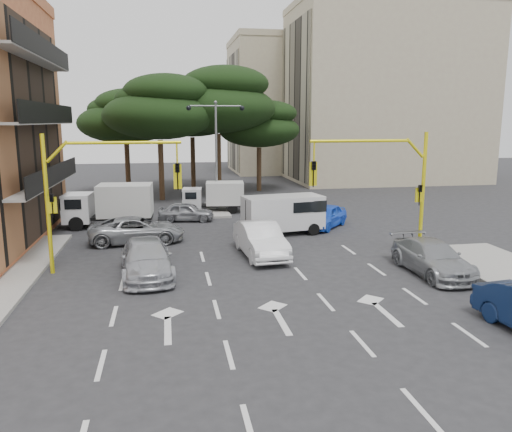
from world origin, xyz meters
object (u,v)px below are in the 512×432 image
Objects in this scene: car_silver_wagon at (146,258)px; car_silver_parked at (432,258)px; signal_mast_right at (389,177)px; car_blue_compact at (325,216)px; street_lamp_center at (216,136)px; signal_mast_left at (90,184)px; box_truck_b at (214,197)px; car_white_hatch at (260,240)px; van_white at (283,215)px; box_truck_a at (110,206)px; car_silver_cross_a at (137,230)px; car_silver_cross_b at (186,212)px.

car_silver_wagon is 12.29m from car_silver_parked.
signal_mast_right reaches higher than car_blue_compact.
street_lamp_center reaches higher than signal_mast_right.
signal_mast_left is 1.35× the size of box_truck_b.
car_white_hatch is at bearing 17.53° from car_silver_wagon.
box_truck_a is (-10.15, 3.80, 0.19)m from van_white.
car_silver_cross_b is at bearing -30.22° from car_silver_cross_a.
car_blue_compact is at bearing 44.22° from car_white_hatch.
signal_mast_right is 1.32× the size of van_white.
car_silver_cross_b is (-8.39, 3.52, -0.09)m from car_blue_compact.
signal_mast_right is at bearing -129.90° from car_silver_cross_b.
street_lamp_center is 1.53× the size of car_silver_cross_a.
signal_mast_left is at bearing -111.33° from car_blue_compact.
box_truck_a is (-7.96, 8.39, 0.51)m from car_white_hatch.
signal_mast_right and signal_mast_left have the same top height.
van_white is 1.03× the size of box_truck_b.
car_white_hatch is 7.80m from car_blue_compact.
car_silver_wagon is at bearing 178.44° from car_silver_cross_b.
van_white is 10.85m from box_truck_a.
street_lamp_center is 4.37m from box_truck_b.
box_truck_b is (-7.87, 16.49, 0.38)m from car_silver_parked.
car_silver_wagon is at bearing -102.61° from car_blue_compact.
car_blue_compact is at bearing 98.04° from car_silver_parked.
street_lamp_center is 9.35m from box_truck_a.
signal_mast_right is 7.74m from car_blue_compact.
car_white_hatch is at bearing -125.14° from car_silver_cross_a.
box_truck_a reaches higher than car_silver_wagon.
signal_mast_left is 1.22× the size of car_silver_parked.
car_silver_cross_a is 1.14× the size of box_truck_b.
car_silver_cross_a is 6.21m from car_silver_cross_b.
car_silver_cross_b is (-3.22, 9.36, -0.20)m from car_white_hatch.
box_truck_a is (-13.93, 9.55, -2.55)m from signal_mast_right.
car_blue_compact is 13.39m from box_truck_a.
car_silver_cross_b is (2.15, 11.58, -0.13)m from car_silver_wagon.
box_truck_b reaches higher than car_silver_parked.
signal_mast_left is 11.71m from van_white.
signal_mast_right is 1.00× the size of signal_mast_left.
car_silver_wagon reaches higher than car_silver_parked.
car_silver_cross_a is 9.86m from box_truck_b.
box_truck_a is (-7.13, -4.46, -4.10)m from street_lamp_center.
car_silver_cross_a is (-6.08, 3.84, -0.11)m from car_white_hatch.
van_white is at bearing 123.33° from signal_mast_right.
box_truck_a is (-14.73, 12.53, 0.62)m from car_silver_parked.
car_white_hatch is 1.20× the size of car_blue_compact.
car_silver_wagon is at bearing -25.03° from signal_mast_left.
signal_mast_right is at bearing -146.22° from box_truck_b.
car_white_hatch reaches higher than car_silver_cross_a.
car_white_hatch is at bearing -34.61° from van_white.
car_white_hatch is 9.90m from car_silver_cross_b.
box_truck_b is at bearing -165.99° from van_white.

